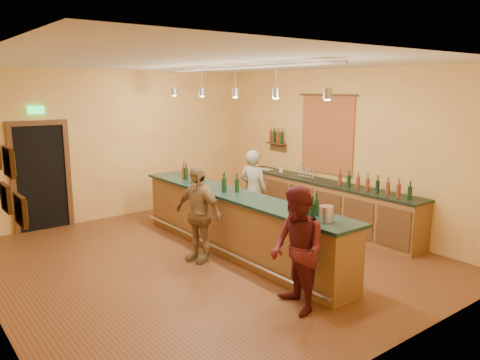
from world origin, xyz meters
TOP-DOWN VIEW (x-y plane):
  - floor at (0.00, 0.00)m, footprint 7.00×7.00m
  - ceiling at (0.00, 0.00)m, footprint 6.50×7.00m
  - wall_back at (0.00, 3.50)m, footprint 6.50×0.02m
  - wall_front at (0.00, -3.50)m, footprint 6.50×0.02m
  - wall_right at (3.25, 0.00)m, footprint 0.02×7.00m
  - doorway at (-1.70, 3.47)m, footprint 1.15×0.09m
  - tapestry at (3.23, 0.40)m, footprint 0.03×1.40m
  - bottle_shelf at (3.17, 1.90)m, footprint 0.17×0.55m
  - back_counter at (2.97, 0.18)m, footprint 0.60×4.55m
  - tasting_bar at (0.54, -0.00)m, footprint 0.73×5.10m
  - pendant_track at (0.54, -0.00)m, footprint 0.11×4.60m
  - bartender at (1.61, 0.82)m, footprint 0.56×0.69m
  - customer_a at (-0.14, -2.20)m, footprint 0.82×0.94m
  - customer_b at (-0.16, 0.08)m, footprint 0.63×1.01m
  - bar_stool at (1.87, 0.95)m, footprint 0.30×0.30m

SIDE VIEW (x-z plane):
  - floor at x=0.00m, z-range 0.00..0.00m
  - bar_stool at x=1.87m, z-range 0.17..0.79m
  - back_counter at x=2.97m, z-range -0.15..1.12m
  - tasting_bar at x=0.54m, z-range -0.08..1.30m
  - customer_b at x=-0.16m, z-range 0.00..1.60m
  - customer_a at x=-0.14m, z-range 0.00..1.63m
  - bartender at x=1.61m, z-range 0.00..1.64m
  - doorway at x=-1.70m, z-range -0.11..2.36m
  - wall_back at x=0.00m, z-range 0.00..3.20m
  - wall_front at x=0.00m, z-range 0.00..3.20m
  - wall_right at x=3.25m, z-range 0.00..3.20m
  - bottle_shelf at x=3.17m, z-range 1.39..1.94m
  - tapestry at x=3.23m, z-range 1.05..2.65m
  - pendant_track at x=0.54m, z-range 2.73..3.24m
  - ceiling at x=0.00m, z-range 3.19..3.21m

